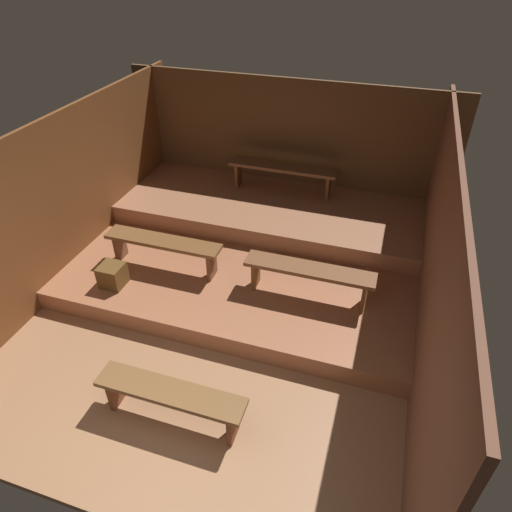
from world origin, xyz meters
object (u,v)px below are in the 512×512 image
at_px(bench_lower_left, 163,245).
at_px(bench_lower_right, 309,273).
at_px(bench_floor_center, 171,396).
at_px(bench_middle_center, 283,171).
at_px(wooden_crate_lower, 113,275).

height_order(bench_lower_left, bench_lower_right, same).
bearing_deg(bench_floor_center, bench_lower_right, 64.94).
bearing_deg(bench_lower_right, bench_lower_left, 180.00).
bearing_deg(bench_floor_center, bench_lower_left, 118.32).
distance_m(bench_lower_right, bench_middle_center, 2.45).
relative_size(bench_floor_center, bench_middle_center, 0.87).
bearing_deg(wooden_crate_lower, bench_middle_center, 60.35).
xyz_separation_m(bench_lower_right, bench_middle_center, (-0.97, 2.23, 0.28)).
bearing_deg(bench_middle_center, bench_lower_left, -116.36).
distance_m(bench_lower_left, bench_middle_center, 2.51).
relative_size(bench_lower_left, bench_middle_center, 0.92).
relative_size(bench_floor_center, bench_lower_left, 0.94).
relative_size(bench_floor_center, bench_lower_right, 0.94).
distance_m(bench_floor_center, bench_lower_right, 2.29).
xyz_separation_m(bench_lower_left, bench_lower_right, (2.07, 0.00, 0.00)).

